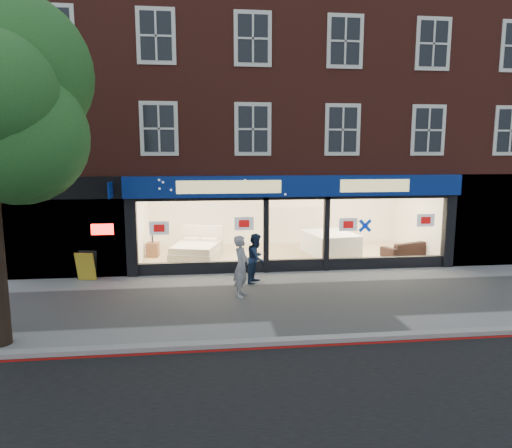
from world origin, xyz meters
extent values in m
plane|color=gray|center=(0.00, 0.00, 0.00)|extent=(120.00, 120.00, 0.00)
cube|color=#8C0A07|center=(0.00, -3.10, 0.01)|extent=(60.00, 0.10, 0.01)
cube|color=gray|center=(0.00, -2.90, 0.06)|extent=(60.00, 0.25, 0.12)
cube|color=tan|center=(0.00, 5.25, 0.05)|extent=(11.00, 4.50, 0.10)
cube|color=maroon|center=(0.00, 7.00, 6.65)|extent=(19.00, 8.00, 6.70)
cube|color=navy|center=(0.00, 2.88, 2.95)|extent=(11.40, 0.28, 0.70)
cube|color=black|center=(0.00, 3.08, 0.20)|extent=(11.00, 0.18, 0.40)
cube|color=black|center=(-5.50, 3.05, 1.30)|extent=(0.35, 0.30, 2.60)
cube|color=black|center=(5.50, 3.05, 1.30)|extent=(0.35, 0.30, 2.60)
cube|color=white|center=(-3.25, 3.00, 1.45)|extent=(4.20, 0.02, 2.10)
cube|color=white|center=(3.25, 3.00, 1.45)|extent=(4.20, 0.02, 2.10)
cube|color=white|center=(0.00, 3.25, 1.15)|extent=(1.80, 0.02, 2.10)
cube|color=silver|center=(0.00, 7.50, 1.30)|extent=(11.00, 0.20, 2.60)
cube|color=#FFEAC6|center=(0.00, 5.25, 2.60)|extent=(11.00, 4.50, 0.12)
cube|color=black|center=(-7.60, 3.30, 1.65)|extent=(3.80, 0.60, 3.30)
cube|color=#FF140C|center=(-6.40, 2.95, 1.60)|extent=(0.70, 0.04, 0.35)
cube|color=black|center=(7.50, 3.20, 1.65)|extent=(4.00, 0.40, 3.30)
sphere|color=#1F541F|center=(-6.80, -2.60, 5.40)|extent=(2.40, 2.40, 2.40)
cube|color=silver|center=(-3.46, 4.84, 0.26)|extent=(2.03, 2.22, 0.33)
cube|color=silver|center=(-3.46, 4.84, 0.54)|extent=(1.94, 2.13, 0.23)
cube|color=silver|center=(-3.20, 5.80, 0.66)|extent=(1.64, 0.56, 1.12)
cube|color=silver|center=(-3.62, 5.58, 0.72)|extent=(0.66, 0.45, 0.11)
cube|color=silver|center=(-2.95, 5.40, 0.72)|extent=(0.66, 0.45, 0.11)
cube|color=brown|center=(-5.10, 5.41, 0.38)|extent=(0.49, 0.49, 0.55)
cube|color=white|center=(1.78, 5.10, 0.24)|extent=(2.02, 2.38, 0.28)
cube|color=white|center=(1.78, 5.10, 0.52)|extent=(2.02, 2.38, 0.28)
cube|color=white|center=(1.78, 5.10, 0.80)|extent=(2.02, 2.38, 0.28)
imported|color=black|center=(4.60, 4.50, 0.37)|extent=(2.01, 1.34, 0.55)
cube|color=gold|center=(-6.90, 2.70, 0.47)|extent=(0.68, 0.51, 0.94)
imported|color=#95969B|center=(-2.11, 0.48, 0.88)|extent=(0.63, 0.75, 1.75)
imported|color=#1A2C49|center=(-1.53, 1.81, 0.78)|extent=(0.86, 0.94, 1.56)
camera|label=1|loc=(-3.15, -12.02, 4.06)|focal=32.00mm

